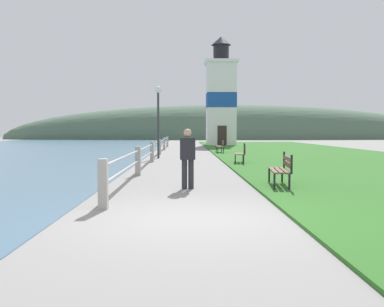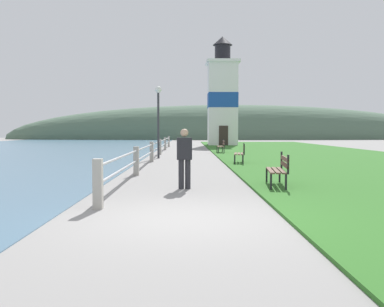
# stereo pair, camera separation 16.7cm
# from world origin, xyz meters

# --- Properties ---
(ground_plane) EXTENTS (160.00, 160.00, 0.00)m
(ground_plane) POSITION_xyz_m (0.00, 0.00, 0.00)
(ground_plane) COLOR gray
(grass_verge) EXTENTS (12.00, 57.02, 0.06)m
(grass_verge) POSITION_xyz_m (7.78, 19.01, 0.03)
(grass_verge) COLOR #2D6623
(grass_verge) RESTS_ON ground_plane
(seawall_railing) EXTENTS (0.18, 31.49, 0.99)m
(seawall_railing) POSITION_xyz_m (-1.68, 16.66, 0.59)
(seawall_railing) COLOR #A8A399
(seawall_railing) RESTS_ON ground_plane
(park_bench_near) EXTENTS (0.66, 1.73, 0.94)m
(park_bench_near) POSITION_xyz_m (2.55, 4.08, 0.54)
(park_bench_near) COLOR brown
(park_bench_near) RESTS_ON ground_plane
(park_bench_midway) EXTENTS (0.66, 1.65, 0.94)m
(park_bench_midway) POSITION_xyz_m (2.53, 12.23, 0.54)
(park_bench_midway) COLOR brown
(park_bench_midway) RESTS_ON ground_plane
(park_bench_far) EXTENTS (0.49, 1.70, 0.94)m
(park_bench_far) POSITION_xyz_m (2.37, 21.23, 0.54)
(park_bench_far) COLOR brown
(park_bench_far) RESTS_ON ground_plane
(lighthouse) EXTENTS (3.33, 3.33, 11.01)m
(lighthouse) POSITION_xyz_m (3.62, 36.25, 4.79)
(lighthouse) COLOR white
(lighthouse) RESTS_ON ground_plane
(person_strolling) EXTENTS (0.41, 0.25, 1.59)m
(person_strolling) POSITION_xyz_m (0.00, 3.88, 0.86)
(person_strolling) COLOR #28282D
(person_strolling) RESTS_ON ground_plane
(lamp_post) EXTENTS (0.36, 0.36, 3.96)m
(lamp_post) POSITION_xyz_m (-1.53, 16.23, 2.74)
(lamp_post) COLOR #333338
(lamp_post) RESTS_ON ground_plane
(distant_hillside) EXTENTS (80.00, 16.00, 12.00)m
(distant_hillside) POSITION_xyz_m (8.00, 68.02, 0.00)
(distant_hillside) COLOR #4C6651
(distant_hillside) RESTS_ON ground_plane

